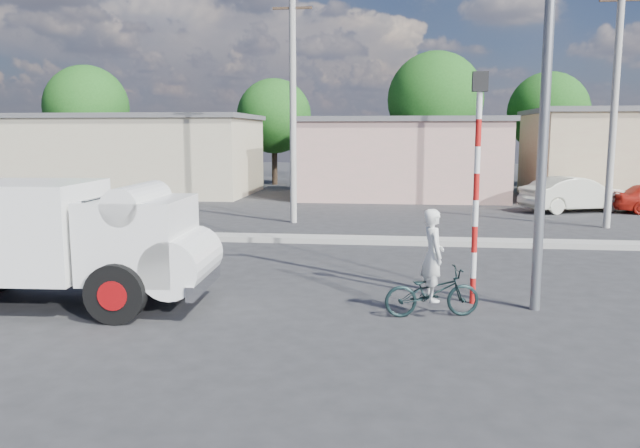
# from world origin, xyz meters

# --- Properties ---
(ground_plane) EXTENTS (120.00, 120.00, 0.00)m
(ground_plane) POSITION_xyz_m (0.00, 0.00, 0.00)
(ground_plane) COLOR #28282B
(ground_plane) RESTS_ON ground
(median) EXTENTS (40.00, 0.80, 0.16)m
(median) POSITION_xyz_m (0.00, 8.00, 0.08)
(median) COLOR #99968E
(median) RESTS_ON ground
(truck) EXTENTS (5.79, 2.53, 2.35)m
(truck) POSITION_xyz_m (-4.55, 0.39, 1.30)
(truck) COLOR black
(truck) RESTS_ON ground
(bicycle) EXTENTS (1.79, 0.93, 0.89)m
(bicycle) POSITION_xyz_m (2.37, 0.53, 0.45)
(bicycle) COLOR black
(bicycle) RESTS_ON ground
(cyclist) EXTENTS (0.51, 0.66, 1.64)m
(cyclist) POSITION_xyz_m (2.37, 0.53, 0.82)
(cyclist) COLOR white
(cyclist) RESTS_ON ground
(car_cream) EXTENTS (4.68, 3.16, 1.46)m
(car_cream) POSITION_xyz_m (9.12, 16.58, 0.73)
(car_cream) COLOR beige
(car_cream) RESTS_ON ground
(traffic_pole) EXTENTS (0.28, 0.18, 4.36)m
(traffic_pole) POSITION_xyz_m (3.20, 1.50, 2.59)
(traffic_pole) COLOR red
(traffic_pole) RESTS_ON ground
(streetlight) EXTENTS (2.34, 0.22, 9.00)m
(streetlight) POSITION_xyz_m (4.14, 1.20, 4.96)
(streetlight) COLOR slate
(streetlight) RESTS_ON ground
(building_row) EXTENTS (37.80, 7.30, 4.44)m
(building_row) POSITION_xyz_m (1.10, 22.00, 2.13)
(building_row) COLOR beige
(building_row) RESTS_ON ground
(tree_row) EXTENTS (51.24, 7.43, 8.42)m
(tree_row) POSITION_xyz_m (7.45, 28.53, 4.96)
(tree_row) COLOR #38281E
(tree_row) RESTS_ON ground
(utility_poles) EXTENTS (35.40, 0.24, 8.00)m
(utility_poles) POSITION_xyz_m (3.25, 12.00, 4.07)
(utility_poles) COLOR #99968E
(utility_poles) RESTS_ON ground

